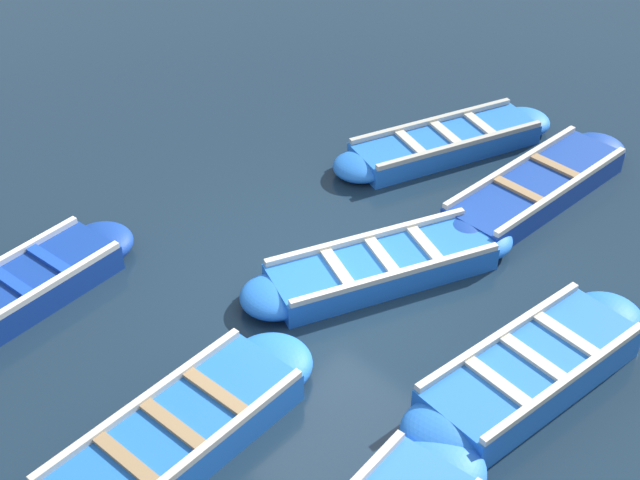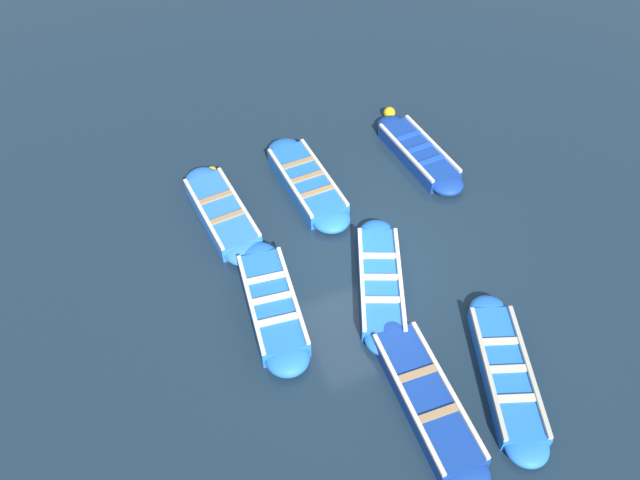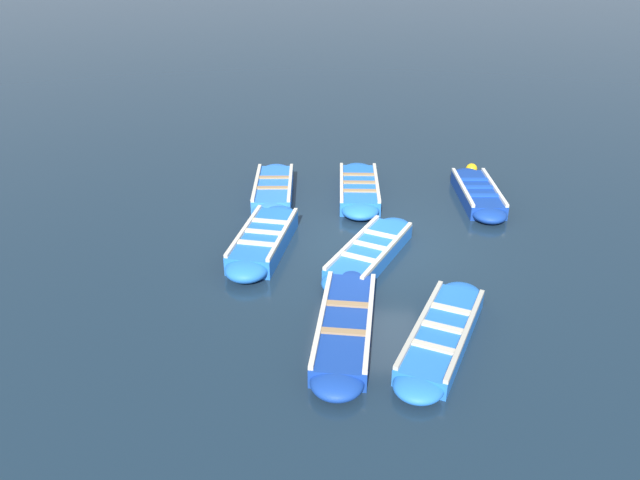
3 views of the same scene
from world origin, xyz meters
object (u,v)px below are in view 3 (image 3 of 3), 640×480
boat_bow_out (345,326)px  boat_near_quay (359,189)px  boat_stern_in (273,190)px  boat_outer_left (442,335)px  boat_tucked (370,253)px  boat_mid_row (264,241)px  buoy_yellow_far (471,169)px  buoy_orange_near (288,171)px  boat_drifting (478,194)px

boat_bow_out → boat_near_quay: bearing=90.5°
boat_stern_in → boat_outer_left: bearing=-56.8°
boat_tucked → boat_mid_row: bearing=174.3°
buoy_yellow_far → boat_mid_row: bearing=-134.8°
boat_tucked → buoy_orange_near: size_ratio=14.22×
boat_near_quay → buoy_orange_near: 2.38m
boat_mid_row → boat_outer_left: 4.66m
boat_near_quay → boat_stern_in: boat_stern_in is taller
boat_bow_out → buoy_yellow_far: 8.43m
boat_outer_left → boat_bow_out: bearing=177.1°
boat_drifting → boat_tucked: (-2.60, -3.39, -0.01)m
boat_stern_in → buoy_orange_near: bearing=84.3°
boat_mid_row → buoy_yellow_far: (4.93, 4.96, -0.04)m
boat_tucked → buoy_orange_near: boat_tucked is taller
boat_mid_row → boat_drifting: bearing=32.9°
boat_near_quay → boat_tucked: bearing=-83.4°
boat_drifting → boat_tucked: bearing=-127.5°
boat_near_quay → boat_mid_row: boat_mid_row is taller
boat_bow_out → boat_stern_in: 6.20m
boat_outer_left → boat_stern_in: size_ratio=1.06×
boat_outer_left → boat_tucked: bearing=114.7°
boat_stern_in → boat_tucked: size_ratio=0.96×
boat_mid_row → boat_tucked: 2.29m
boat_stern_in → boat_tucked: boat_stern_in is taller
boat_drifting → boat_bow_out: (-2.94, -6.08, -0.01)m
boat_near_quay → boat_outer_left: 6.36m
boat_outer_left → buoy_yellow_far: bearing=80.2°
boat_stern_in → buoy_yellow_far: boat_stern_in is taller
boat_bow_out → boat_mid_row: size_ratio=1.09×
boat_drifting → boat_mid_row: boat_mid_row is taller
boat_drifting → boat_outer_left: bearing=-102.1°
boat_drifting → boat_mid_row: (-4.88, -3.16, 0.03)m
boat_stern_in → boat_tucked: 4.01m
buoy_yellow_far → boat_near_quay: bearing=-149.0°
boat_near_quay → buoy_orange_near: size_ratio=14.23×
boat_drifting → boat_mid_row: bearing=-147.1°
boat_drifting → boat_tucked: boat_drifting is taller
boat_drifting → boat_bow_out: boat_drifting is taller
boat_drifting → boat_near_quay: 2.99m
boat_tucked → buoy_yellow_far: size_ratio=11.40×
boat_drifting → boat_near_quay: bearing=-179.5°
boat_outer_left → boat_near_quay: bearing=105.2°
buoy_orange_near → boat_drifting: bearing=-14.0°
boat_tucked → buoy_yellow_far: boat_tucked is taller
buoy_orange_near → boat_bow_out: bearing=-74.3°
boat_bow_out → buoy_yellow_far: (2.99, 7.89, -0.01)m
boat_near_quay → buoy_yellow_far: bearing=31.0°
boat_outer_left → buoy_orange_near: bearing=116.4°
boat_near_quay → boat_mid_row: 3.66m
boat_outer_left → boat_stern_in: bearing=123.2°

